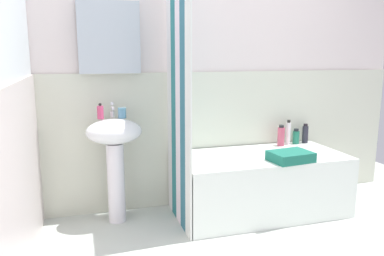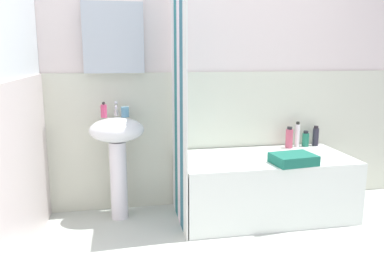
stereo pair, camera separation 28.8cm
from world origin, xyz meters
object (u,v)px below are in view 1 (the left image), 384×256
shampoo_bottle (305,134)px  conditioner_bottle (281,136)px  bathtub (260,183)px  toothbrush_cup (122,113)px  body_wash_bottle (288,133)px  sink (115,147)px  soap_dispenser (100,112)px  lotion_bottle (296,137)px  towel_folded (291,156)px

shampoo_bottle → conditioner_bottle: size_ratio=0.95×
conditioner_bottle → bathtub: bearing=-142.4°
bathtub → conditioner_bottle: conditioner_bottle is taller
toothbrush_cup → bathtub: bearing=-9.8°
body_wash_bottle → conditioner_bottle: size_ratio=1.19×
sink → toothbrush_cup: 0.28m
soap_dispenser → lotion_bottle: soap_dispenser is taller
toothbrush_cup → conditioner_bottle: bearing=2.3°
bathtub → shampoo_bottle: (0.61, 0.29, 0.34)m
toothbrush_cup → body_wash_bottle: 1.59m
body_wash_bottle → conditioner_bottle: body_wash_bottle is taller
bathtub → body_wash_bottle: 0.63m
soap_dispenser → lotion_bottle: bearing=2.6°
body_wash_bottle → soap_dispenser: bearing=-177.2°
lotion_bottle → sink: bearing=-176.0°
sink → body_wash_bottle: (1.63, 0.12, -0.00)m
towel_folded → soap_dispenser: bearing=162.9°
toothbrush_cup → conditioner_bottle: size_ratio=0.42×
lotion_bottle → towel_folded: 0.64m
toothbrush_cup → towel_folded: (1.27, -0.44, -0.34)m
sink → towel_folded: (1.34, -0.41, -0.07)m
soap_dispenser → toothbrush_cup: bearing=-1.4°
shampoo_bottle → conditioner_bottle: bearing=-172.5°
shampoo_bottle → body_wash_bottle: (-0.19, -0.01, 0.02)m
towel_folded → shampoo_bottle: bearing=48.4°
toothbrush_cup → shampoo_bottle: (1.75, 0.09, -0.29)m
sink → lotion_bottle: bearing=4.0°
sink → towel_folded: 1.41m
body_wash_bottle → bathtub: bearing=-146.0°
soap_dispenser → shampoo_bottle: size_ratio=0.68×
sink → soap_dispenser: bearing=159.0°
sink → bathtub: (1.21, -0.16, -0.37)m
bathtub → towel_folded: 0.41m
lotion_bottle → body_wash_bottle: body_wash_bottle is taller
body_wash_bottle → conditioner_bottle: (-0.09, -0.03, -0.02)m
conditioner_bottle → towel_folded: (-0.19, -0.50, -0.05)m
toothbrush_cup → bathtub: size_ratio=0.06×
shampoo_bottle → conditioner_bottle: conditioner_bottle is taller
conditioner_bottle → towel_folded: bearing=-111.3°
soap_dispenser → towel_folded: size_ratio=0.40×
body_wash_bottle → towel_folded: body_wash_bottle is taller
bathtub → towel_folded: towel_folded is taller
soap_dispenser → body_wash_bottle: soap_dispenser is taller
soap_dispenser → towel_folded: 1.55m
sink → shampoo_bottle: (1.82, 0.13, -0.03)m
shampoo_bottle → body_wash_bottle: bearing=-178.2°
soap_dispenser → shampoo_bottle: bearing=2.7°
lotion_bottle → conditioner_bottle: bearing=-170.8°
sink → body_wash_bottle: 1.64m
sink → body_wash_bottle: bearing=4.3°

